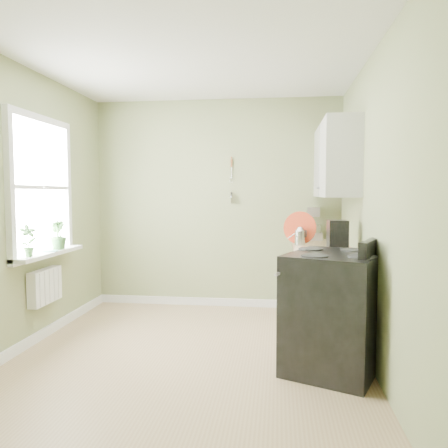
# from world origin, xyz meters

# --- Properties ---
(floor) EXTENTS (3.20, 3.60, 0.02)m
(floor) POSITION_xyz_m (0.00, 0.00, -0.01)
(floor) COLOR #A2815A
(floor) RESTS_ON ground
(ceiling) EXTENTS (3.20, 3.60, 0.02)m
(ceiling) POSITION_xyz_m (0.00, 0.00, 2.71)
(ceiling) COLOR white
(ceiling) RESTS_ON wall_back
(wall_back) EXTENTS (3.20, 0.02, 2.70)m
(wall_back) POSITION_xyz_m (0.00, 1.81, 1.35)
(wall_back) COLOR gray
(wall_back) RESTS_ON floor
(wall_left) EXTENTS (0.02, 3.60, 2.70)m
(wall_left) POSITION_xyz_m (-1.61, 0.00, 1.35)
(wall_left) COLOR gray
(wall_left) RESTS_ON floor
(wall_right) EXTENTS (0.02, 3.60, 2.70)m
(wall_right) POSITION_xyz_m (1.61, 0.00, 1.35)
(wall_right) COLOR gray
(wall_right) RESTS_ON floor
(base_cabinets) EXTENTS (0.60, 1.60, 0.87)m
(base_cabinets) POSITION_xyz_m (1.30, 1.00, 0.43)
(base_cabinets) COLOR silver
(base_cabinets) RESTS_ON floor
(countertop) EXTENTS (0.64, 1.60, 0.04)m
(countertop) POSITION_xyz_m (1.29, 1.00, 0.89)
(countertop) COLOR tan
(countertop) RESTS_ON base_cabinets
(upper_cabinets) EXTENTS (0.35, 1.40, 0.80)m
(upper_cabinets) POSITION_xyz_m (1.43, 1.10, 1.85)
(upper_cabinets) COLOR silver
(upper_cabinets) RESTS_ON wall_right
(window) EXTENTS (0.06, 1.14, 1.44)m
(window) POSITION_xyz_m (-1.58, 0.30, 1.55)
(window) COLOR white
(window) RESTS_ON wall_left
(window_sill) EXTENTS (0.18, 1.14, 0.04)m
(window_sill) POSITION_xyz_m (-1.51, 0.30, 0.88)
(window_sill) COLOR white
(window_sill) RESTS_ON wall_left
(radiator) EXTENTS (0.12, 0.50, 0.35)m
(radiator) POSITION_xyz_m (-1.54, 0.25, 0.55)
(radiator) COLOR white
(radiator) RESTS_ON wall_left
(wall_utensils) EXTENTS (0.02, 0.14, 0.58)m
(wall_utensils) POSITION_xyz_m (0.20, 1.78, 1.56)
(wall_utensils) COLOR tan
(wall_utensils) RESTS_ON wall_back
(stove) EXTENTS (1.00, 1.02, 1.12)m
(stove) POSITION_xyz_m (1.28, -0.16, 0.50)
(stove) COLOR black
(stove) RESTS_ON floor
(stand_mixer) EXTENTS (0.24, 0.39, 0.45)m
(stand_mixer) POSITION_xyz_m (1.25, 1.74, 1.10)
(stand_mixer) COLOR #B2B2B7
(stand_mixer) RESTS_ON countertop
(kettle) EXTENTS (0.20, 0.12, 0.20)m
(kettle) POSITION_xyz_m (1.05, 1.08, 1.01)
(kettle) COLOR silver
(kettle) RESTS_ON countertop
(coffee_maker) EXTENTS (0.19, 0.21, 0.32)m
(coffee_maker) POSITION_xyz_m (1.38, 0.48, 1.06)
(coffee_maker) COLOR black
(coffee_maker) RESTS_ON countertop
(red_tray) EXTENTS (0.38, 0.16, 0.37)m
(red_tray) POSITION_xyz_m (1.05, 1.15, 1.10)
(red_tray) COLOR #A5321A
(red_tray) RESTS_ON countertop
(jar) EXTENTS (0.07, 0.07, 0.07)m
(jar) POSITION_xyz_m (1.05, 0.30, 0.95)
(jar) COLOR beige
(jar) RESTS_ON countertop
(plant_a) EXTENTS (0.19, 0.19, 0.31)m
(plant_a) POSITION_xyz_m (-1.50, -0.09, 1.05)
(plant_a) COLOR #37652E
(plant_a) RESTS_ON window_sill
(plant_b) EXTENTS (0.22, 0.21, 0.30)m
(plant_b) POSITION_xyz_m (-1.50, 0.45, 1.05)
(plant_b) COLOR #37652E
(plant_b) RESTS_ON window_sill
(plant_c) EXTENTS (0.24, 0.24, 0.31)m
(plant_c) POSITION_xyz_m (-1.50, 0.47, 1.05)
(plant_c) COLOR #37652E
(plant_c) RESTS_ON window_sill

